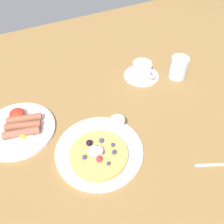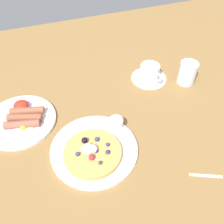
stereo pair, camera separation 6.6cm
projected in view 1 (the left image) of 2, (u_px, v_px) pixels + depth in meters
name	position (u px, v px, depth m)	size (l,w,h in m)	color
ground_plane	(113.00, 132.00, 0.80)	(2.08, 1.55, 0.03)	olive
pancake_plate	(99.00, 151.00, 0.72)	(0.26, 0.26, 0.01)	white
pancake_with_berries	(98.00, 154.00, 0.69)	(0.17, 0.17, 0.04)	tan
syrup_ramekin	(117.00, 123.00, 0.77)	(0.05, 0.05, 0.03)	white
breakfast_plate	(18.00, 130.00, 0.78)	(0.23, 0.23, 0.01)	white
fried_breakfast	(22.00, 124.00, 0.77)	(0.13, 0.15, 0.03)	brown
coffee_saucer	(141.00, 75.00, 0.97)	(0.14, 0.14, 0.01)	white
coffee_cup	(142.00, 69.00, 0.94)	(0.07, 0.10, 0.05)	white
water_glass	(179.00, 67.00, 0.94)	(0.07, 0.07, 0.08)	silver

